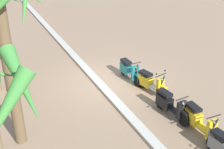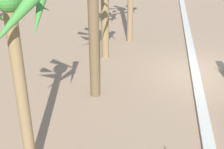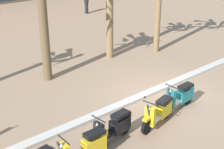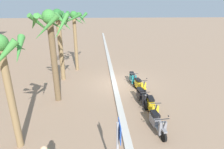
% 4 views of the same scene
% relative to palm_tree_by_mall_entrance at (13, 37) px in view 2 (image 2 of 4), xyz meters
% --- Properties ---
extents(ground_plane, '(200.00, 200.00, 0.00)m').
position_rel_palm_tree_by_mall_entrance_xyz_m(ground_plane, '(6.63, -5.18, -3.67)').
color(ground_plane, '#93755B').
extents(curb_strip, '(60.00, 0.36, 0.12)m').
position_rel_palm_tree_by_mall_entrance_xyz_m(curb_strip, '(6.63, -4.69, -3.61)').
color(curb_strip, '#BCB7AD').
rests_on(curb_strip, ground).
extents(palm_tree_by_mall_entrance, '(1.86, 1.88, 4.80)m').
position_rel_palm_tree_by_mall_entrance_xyz_m(palm_tree_by_mall_entrance, '(0.00, 0.00, 0.00)').
color(palm_tree_by_mall_entrance, olive).
rests_on(palm_tree_by_mall_entrance, ground).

